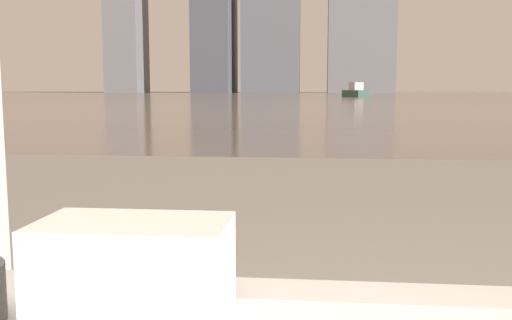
% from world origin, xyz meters
% --- Properties ---
extents(towel_stack, '(0.30, 0.17, 0.16)m').
position_xyz_m(towel_stack, '(-0.11, 0.80, 0.58)').
color(towel_stack, silver).
rests_on(towel_stack, bathtub).
extents(harbor_water, '(180.00, 110.00, 0.01)m').
position_xyz_m(harbor_water, '(0.00, 62.00, 0.01)').
color(harbor_water, gray).
rests_on(harbor_water, ground_plane).
extents(harbor_boat_0, '(2.72, 4.22, 1.50)m').
position_xyz_m(harbor_boat_0, '(4.45, 59.78, 0.54)').
color(harbor_boat_0, '#335647').
rests_on(harbor_boat_0, harbor_water).
extents(skyline_tower_0, '(6.93, 9.40, 31.13)m').
position_xyz_m(skyline_tower_0, '(-39.08, 118.00, 15.57)').
color(skyline_tower_0, slate).
rests_on(skyline_tower_0, ground_plane).
extents(skyline_tower_2, '(11.71, 6.67, 28.53)m').
position_xyz_m(skyline_tower_2, '(-8.75, 118.00, 14.26)').
color(skyline_tower_2, slate).
rests_on(skyline_tower_2, ground_plane).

